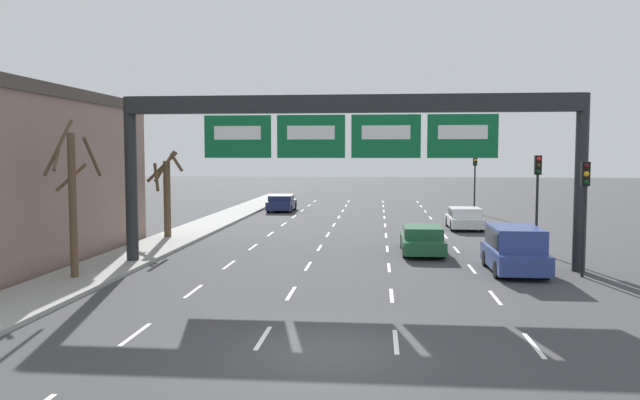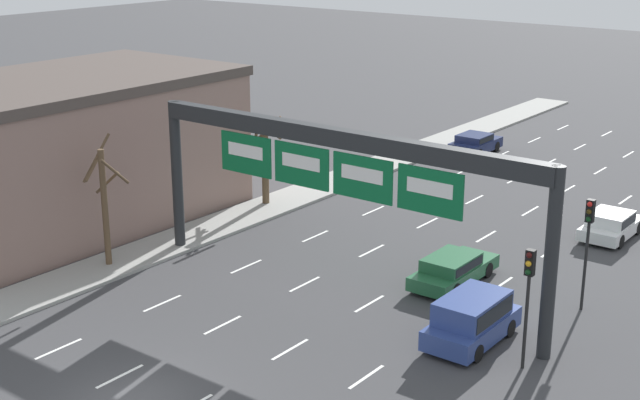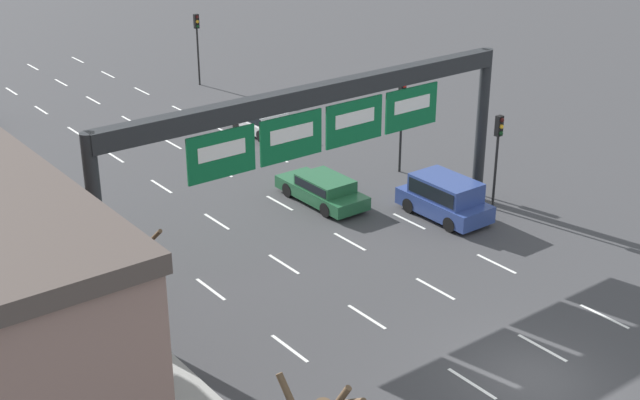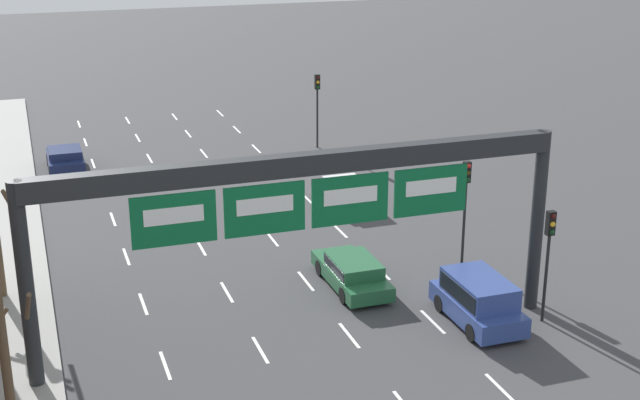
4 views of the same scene
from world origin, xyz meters
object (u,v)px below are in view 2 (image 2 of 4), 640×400
tree_bare_second (265,158)px  tree_bare_third (104,199)px  car_navy (475,143)px  traffic_light_far_end (588,232)px  car_white (611,224)px  suv_blue (472,317)px  car_green (453,268)px  traffic_light_near_gantry (528,284)px  sign_gantry (336,163)px

tree_bare_second → tree_bare_third: size_ratio=0.81×
car_navy → traffic_light_far_end: (15.09, -19.59, 2.54)m
car_white → suv_blue: bearing=-89.9°
traffic_light_far_end → tree_bare_third: (-18.33, -8.28, -0.13)m
car_green → car_navy: (-9.76, 20.34, 0.01)m
car_navy → traffic_light_far_end: 24.85m
tree_bare_second → tree_bare_third: (0.36, -11.01, 0.49)m
car_white → tree_bare_second: tree_bare_second is taller
traffic_light_near_gantry → suv_blue: bearing=163.6°
sign_gantry → car_navy: bearing=105.0°
suv_blue → tree_bare_third: bearing=-169.2°
traffic_light_near_gantry → traffic_light_far_end: size_ratio=0.95×
suv_blue → tree_bare_second: size_ratio=0.90×
car_green → car_white: 10.12m
tree_bare_second → traffic_light_far_end: bearing=-8.3°
car_white → traffic_light_far_end: size_ratio=0.88×
traffic_light_far_end → tree_bare_second: size_ratio=0.98×
traffic_light_far_end → traffic_light_near_gantry: bearing=-87.5°
car_navy → tree_bare_third: bearing=-96.6°
suv_blue → car_navy: suv_blue is taller
car_white → sign_gantry: bearing=-115.5°
suv_blue → traffic_light_near_gantry: size_ratio=0.97×
car_green → tree_bare_second: (-13.36, 3.49, 1.93)m
traffic_light_far_end → tree_bare_third: bearing=-155.7°
traffic_light_near_gantry → traffic_light_far_end: bearing=92.5°
traffic_light_far_end → tree_bare_third: 20.12m
car_navy → traffic_light_near_gantry: size_ratio=0.94×
sign_gantry → suv_blue: size_ratio=4.43×
sign_gantry → car_white: (6.47, 13.53, -4.87)m
car_white → tree_bare_second: size_ratio=0.86×
car_green → sign_gantry: bearing=-129.4°
suv_blue → tree_bare_third: 16.68m
traffic_light_near_gantry → traffic_light_far_end: traffic_light_far_end is taller
tree_bare_second → sign_gantry: bearing=-36.3°
car_white → car_navy: 16.86m
sign_gantry → traffic_light_far_end: bearing=28.7°
car_green → traffic_light_near_gantry: traffic_light_near_gantry is taller
car_navy → tree_bare_third: tree_bare_third is taller
traffic_light_far_end → tree_bare_second: 18.90m
sign_gantry → car_navy: (-6.52, 24.28, -4.88)m
traffic_light_far_end → car_navy: bearing=127.6°
tree_bare_third → suv_blue: bearing=10.8°
car_white → car_green: bearing=-108.6°
traffic_light_near_gantry → tree_bare_second: 20.81m
suv_blue → car_navy: size_ratio=1.04×
sign_gantry → tree_bare_second: (-10.13, 7.43, -2.96)m
traffic_light_near_gantry → tree_bare_third: (-18.59, -2.42, 0.02)m
car_navy → sign_gantry: bearing=-75.0°
car_green → traffic_light_far_end: traffic_light_far_end is taller
car_white → traffic_light_far_end: 9.43m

